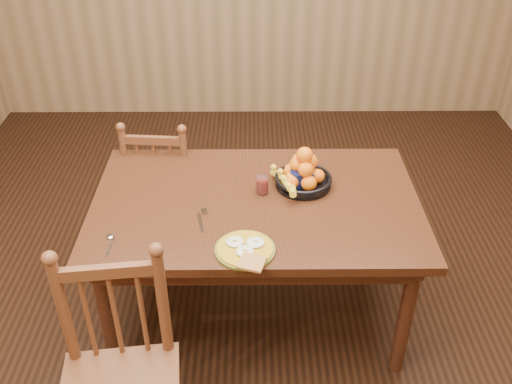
{
  "coord_description": "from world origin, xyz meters",
  "views": [
    {
      "loc": [
        -0.02,
        -2.28,
        2.35
      ],
      "look_at": [
        0.0,
        0.0,
        0.8
      ],
      "focal_mm": 40.0,
      "sensor_mm": 36.0,
      "label": 1
    }
  ],
  "objects_px": {
    "breakfast_plate": "(245,249)",
    "fruit_bowl": "(302,174)",
    "chair_near": "(120,382)",
    "coffee_mug": "(300,179)",
    "chair_far": "(164,186)",
    "dining_table": "(256,214)"
  },
  "relations": [
    {
      "from": "breakfast_plate",
      "to": "fruit_bowl",
      "type": "height_order",
      "value": "fruit_bowl"
    },
    {
      "from": "chair_far",
      "to": "fruit_bowl",
      "type": "xyz_separation_m",
      "value": [
        0.79,
        -0.47,
        0.38
      ]
    },
    {
      "from": "chair_near",
      "to": "coffee_mug",
      "type": "xyz_separation_m",
      "value": [
        0.76,
        0.97,
        0.31
      ]
    },
    {
      "from": "chair_near",
      "to": "coffee_mug",
      "type": "relative_size",
      "value": 7.57
    },
    {
      "from": "chair_far",
      "to": "coffee_mug",
      "type": "height_order",
      "value": "chair_far"
    },
    {
      "from": "dining_table",
      "to": "chair_near",
      "type": "height_order",
      "value": "chair_near"
    },
    {
      "from": "dining_table",
      "to": "fruit_bowl",
      "type": "bearing_deg",
      "value": 29.33
    },
    {
      "from": "breakfast_plate",
      "to": "fruit_bowl",
      "type": "bearing_deg",
      "value": 61.45
    },
    {
      "from": "chair_far",
      "to": "dining_table",
      "type": "bearing_deg",
      "value": 137.17
    },
    {
      "from": "chair_near",
      "to": "chair_far",
      "type": "bearing_deg",
      "value": 84.0
    },
    {
      "from": "fruit_bowl",
      "to": "chair_near",
      "type": "bearing_deg",
      "value": -127.83
    },
    {
      "from": "coffee_mug",
      "to": "fruit_bowl",
      "type": "xyz_separation_m",
      "value": [
        0.01,
        0.02,
        0.02
      ]
    },
    {
      "from": "chair_far",
      "to": "breakfast_plate",
      "type": "distance_m",
      "value": 1.15
    },
    {
      "from": "chair_near",
      "to": "breakfast_plate",
      "type": "height_order",
      "value": "chair_near"
    },
    {
      "from": "dining_table",
      "to": "fruit_bowl",
      "type": "relative_size",
      "value": 4.94
    },
    {
      "from": "chair_near",
      "to": "coffee_mug",
      "type": "height_order",
      "value": "chair_near"
    },
    {
      "from": "chair_far",
      "to": "chair_near",
      "type": "height_order",
      "value": "chair_near"
    },
    {
      "from": "coffee_mug",
      "to": "chair_near",
      "type": "bearing_deg",
      "value": -127.93
    },
    {
      "from": "breakfast_plate",
      "to": "fruit_bowl",
      "type": "distance_m",
      "value": 0.59
    },
    {
      "from": "chair_far",
      "to": "chair_near",
      "type": "bearing_deg",
      "value": 95.11
    },
    {
      "from": "chair_far",
      "to": "breakfast_plate",
      "type": "bearing_deg",
      "value": 121.63
    },
    {
      "from": "breakfast_plate",
      "to": "chair_far",
      "type": "bearing_deg",
      "value": 117.12
    }
  ]
}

